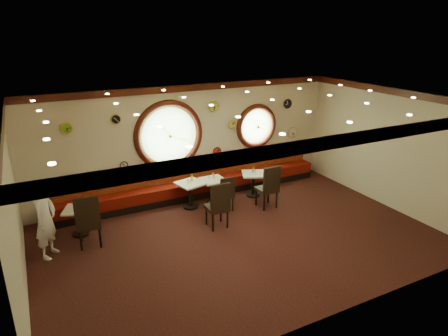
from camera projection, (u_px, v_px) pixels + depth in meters
floor at (240, 239)px, 9.31m from camera, size 9.00×6.00×0.00m
ceiling at (242, 102)px, 8.23m from camera, size 9.00×6.00×0.02m
wall_back at (189, 141)px, 11.29m from camera, size 9.00×0.02×3.20m
wall_front at (335, 234)px, 6.25m from camera, size 9.00×0.02×3.20m
wall_left at (13, 216)px, 6.85m from camera, size 0.02×6.00×3.20m
wall_right at (387, 148)px, 10.69m from camera, size 0.02×6.00×3.20m
molding_back at (188, 88)px, 10.74m from camera, size 9.00×0.10×0.18m
molding_front at (342, 141)px, 5.79m from camera, size 9.00×0.10×0.18m
molding_right at (394, 91)px, 10.17m from camera, size 0.10×6.00×0.18m
banquette_base at (194, 194)px, 11.56m from camera, size 8.00×0.55×0.20m
banquette_seat at (194, 186)px, 11.47m from camera, size 8.00×0.55×0.30m
banquette_back at (191, 170)px, 11.52m from camera, size 8.00×0.10×0.55m
porthole_left_glass at (169, 135)px, 10.95m from camera, size 1.66×0.02×1.66m
porthole_left_frame at (169, 135)px, 10.93m from camera, size 1.98×0.18×1.98m
porthole_left_ring at (169, 136)px, 10.91m from camera, size 1.61×0.03×1.61m
porthole_right_glass at (256, 126)px, 12.16m from camera, size 1.10×0.02×1.10m
porthole_right_frame at (256, 126)px, 12.15m from camera, size 1.38×0.18×1.38m
porthole_right_ring at (257, 126)px, 12.12m from camera, size 1.09×0.03×1.09m
wall_clock_0 at (292, 133)px, 12.82m from camera, size 0.34×0.03×0.34m
wall_clock_1 at (66, 128)px, 9.64m from camera, size 0.26×0.03×0.26m
wall_clock_2 at (124, 165)px, 10.58m from camera, size 0.20×0.03×0.20m
wall_clock_3 at (213, 106)px, 11.26m from camera, size 0.30×0.03×0.30m
wall_clock_4 at (116, 119)px, 10.12m from camera, size 0.24×0.03×0.24m
wall_clock_5 at (287, 104)px, 12.40m from camera, size 0.28×0.03×0.28m
wall_clock_6 at (217, 151)px, 11.75m from camera, size 0.24×0.03×0.24m
wall_clock_7 at (232, 125)px, 11.72m from camera, size 0.22×0.03×0.22m
table_a at (79, 218)px, 9.35m from camera, size 0.81×0.81×0.68m
table_b at (191, 192)px, 10.76m from camera, size 0.80×0.80×0.73m
table_c at (213, 188)px, 11.07m from camera, size 0.65×0.65×0.70m
table_d at (253, 182)px, 11.52m from camera, size 0.84×0.84×0.70m
chair_a at (88, 218)px, 8.73m from camera, size 0.59×0.59×0.77m
chair_b at (219, 203)px, 9.57m from camera, size 0.52×0.52×0.74m
chair_c at (226, 192)px, 10.53m from camera, size 0.43×0.43×0.60m
chair_d at (269, 184)px, 10.65m from camera, size 0.51×0.51×0.75m
condiment_a_salt at (76, 206)px, 9.29m from camera, size 0.03×0.03×0.09m
condiment_b_salt at (188, 181)px, 10.62m from camera, size 0.04×0.04×0.11m
condiment_c_salt at (209, 177)px, 11.00m from camera, size 0.04×0.04×0.10m
condiment_d_salt at (252, 171)px, 11.42m from camera, size 0.04×0.04×0.10m
condiment_a_pepper at (77, 207)px, 9.24m from camera, size 0.04×0.04×0.10m
condiment_b_pepper at (190, 182)px, 10.61m from camera, size 0.03×0.03×0.10m
condiment_c_pepper at (214, 178)px, 10.97m from camera, size 0.03×0.03×0.10m
condiment_d_pepper at (256, 172)px, 11.39m from camera, size 0.04×0.04×0.11m
condiment_a_bottle at (81, 203)px, 9.35m from camera, size 0.05×0.05×0.15m
condiment_b_bottle at (192, 178)px, 10.76m from camera, size 0.06×0.06×0.18m
condiment_c_bottle at (213, 175)px, 11.03m from camera, size 0.05×0.05×0.17m
condiment_d_bottle at (254, 170)px, 11.50m from camera, size 0.05×0.05×0.15m
waiter at (45, 219)px, 8.35m from camera, size 0.69×0.75×1.72m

